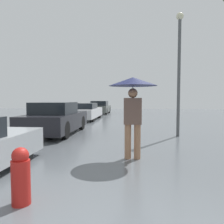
{
  "coord_description": "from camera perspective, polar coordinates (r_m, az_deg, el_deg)",
  "views": [
    {
      "loc": [
        0.08,
        -1.62,
        1.46
      ],
      "look_at": [
        -0.44,
        3.64,
        1.14
      ],
      "focal_mm": 35.0,
      "sensor_mm": 36.0,
      "label": 1
    }
  ],
  "objects": [
    {
      "name": "parked_car_farthest",
      "position": [
        21.65,
        -3.19,
        1.15
      ],
      "size": [
        1.75,
        4.13,
        1.24
      ],
      "color": "#4C514C",
      "rests_on": "ground_plane"
    },
    {
      "name": "parked_car_second",
      "position": [
        9.44,
        -14.45,
        -1.73
      ],
      "size": [
        1.75,
        4.03,
        1.31
      ],
      "color": "black",
      "rests_on": "ground_plane"
    },
    {
      "name": "parked_car_third",
      "position": [
        15.47,
        -7.25,
        0.12
      ],
      "size": [
        1.89,
        4.58,
        1.15
      ],
      "color": "silver",
      "rests_on": "ground_plane"
    },
    {
      "name": "street_lamp",
      "position": [
        8.89,
        17.12,
        12.13
      ],
      "size": [
        0.28,
        0.28,
        4.7
      ],
      "color": "#515456",
      "rests_on": "ground_plane"
    },
    {
      "name": "fire_hydrant",
      "position": [
        3.36,
        -22.72,
        -15.21
      ],
      "size": [
        0.25,
        0.25,
        0.8
      ],
      "color": "#B21E19",
      "rests_on": "ground_plane"
    },
    {
      "name": "pedestrian",
      "position": [
        5.26,
        5.47,
        4.83
      ],
      "size": [
        1.16,
        1.16,
        1.97
      ],
      "color": "#9E7051",
      "rests_on": "ground_plane"
    }
  ]
}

